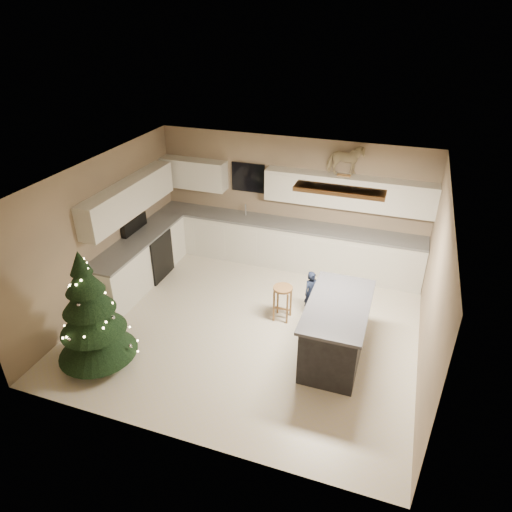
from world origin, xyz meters
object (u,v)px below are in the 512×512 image
Objects in this scene: island at (336,330)px; rocking_horse at (345,160)px; christmas_tree at (92,319)px; bar_stool at (283,295)px; toddler at (311,293)px.

rocking_horse is (-0.46, 2.61, 1.82)m from island.
christmas_tree is 2.72× the size of rocking_horse.
bar_stool is (-1.02, 0.64, -0.00)m from island.
toddler is (2.75, 2.28, -0.38)m from christmas_tree.
christmas_tree is (-3.35, -1.31, 0.31)m from island.
island is at bearing -102.29° from toddler.
island is at bearing 174.36° from rocking_horse.
island reaches higher than toddler.
island is 0.89× the size of christmas_tree.
bar_stool is at bearing 39.99° from christmas_tree.
island is 2.09× the size of toddler.
toddler is at bearing 159.62° from rocking_horse.
toddler is (0.43, 0.33, -0.07)m from bar_stool.
toddler is at bearing 37.81° from bar_stool.
island is 1.14m from toddler.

